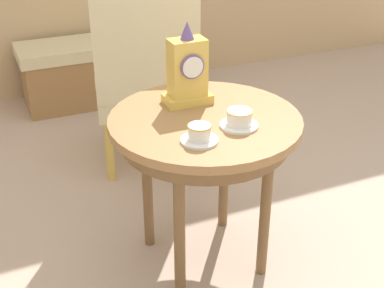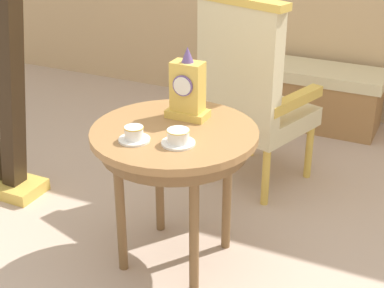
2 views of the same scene
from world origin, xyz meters
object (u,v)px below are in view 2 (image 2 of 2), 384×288
(teacup_right, at_px, (178,138))
(harp, at_px, (3,76))
(teacup_left, at_px, (134,135))
(armchair, at_px, (250,91))
(window_bench, at_px, (302,94))
(side_table, at_px, (174,146))
(mantel_clock, at_px, (188,90))

(teacup_right, distance_m, harp, 1.22)
(teacup_left, bearing_deg, armchair, 81.41)
(armchair, height_order, window_bench, armchair)
(teacup_right, distance_m, armchair, 0.97)
(side_table, height_order, harp, harp)
(teacup_right, bearing_deg, window_bench, 90.09)
(mantel_clock, bearing_deg, armchair, 85.00)
(teacup_right, height_order, mantel_clock, mantel_clock)
(harp, bearing_deg, armchair, 30.68)
(side_table, xyz_separation_m, armchair, (0.05, 0.84, -0.02))
(teacup_left, bearing_deg, mantel_clock, 74.10)
(teacup_left, height_order, window_bench, teacup_left)
(armchair, relative_size, window_bench, 0.98)
(armchair, distance_m, harp, 1.35)
(side_table, distance_m, armchair, 0.84)
(teacup_left, height_order, harp, harp)
(mantel_clock, distance_m, window_bench, 1.84)
(mantel_clock, bearing_deg, side_table, -86.91)
(side_table, height_order, armchair, armchair)
(teacup_left, xyz_separation_m, armchair, (0.15, 1.01, -0.12))
(teacup_left, distance_m, window_bench, 2.14)
(mantel_clock, bearing_deg, harp, 179.95)
(teacup_right, xyz_separation_m, armchair, (-0.03, 0.96, -0.12))
(harp, bearing_deg, teacup_right, -13.17)
(window_bench, bearing_deg, teacup_left, -94.99)
(side_table, xyz_separation_m, mantel_clock, (-0.01, 0.15, 0.21))
(teacup_right, xyz_separation_m, mantel_clock, (-0.09, 0.28, 0.10))
(mantel_clock, relative_size, armchair, 0.29)
(teacup_left, xyz_separation_m, teacup_right, (0.18, 0.05, 0.00))
(teacup_right, bearing_deg, mantel_clock, 108.11)
(side_table, relative_size, teacup_right, 5.20)
(teacup_left, relative_size, harp, 0.08)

